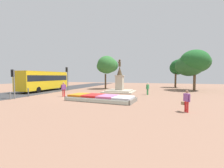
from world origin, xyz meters
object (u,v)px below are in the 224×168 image
statue_monument (120,86)px  city_bus (45,80)px  flower_planter (100,98)px  traffic_light_near_crossing (13,79)px  traffic_light_mid_block (67,74)px  kerb_bollard_mid_b (28,92)px  pedestrian_with_handbag (186,100)px  pedestrian_crossing_plaza (148,88)px  kerb_bollard_mid_a (10,95)px  pedestrian_near_planter (64,88)px

statue_monument → city_bus: (-12.71, -1.86, 0.98)m
flower_planter → traffic_light_near_crossing: 9.84m
flower_planter → traffic_light_mid_block: 12.66m
flower_planter → kerb_bollard_mid_b: bearing=179.4°
traffic_light_mid_block → kerb_bollard_mid_b: bearing=-90.7°
statue_monument → pedestrian_with_handbag: (7.80, -11.08, -0.05)m
traffic_light_near_crossing → pedestrian_crossing_plaza: traffic_light_near_crossing is taller
pedestrian_crossing_plaza → kerb_bollard_mid_b: 15.14m
pedestrian_crossing_plaza → kerb_bollard_mid_a: bearing=-147.8°
pedestrian_with_handbag → pedestrian_crossing_plaza: size_ratio=0.95×
traffic_light_mid_block → pedestrian_with_handbag: traffic_light_mid_block is taller
pedestrian_with_handbag → pedestrian_near_planter: pedestrian_near_planter is taller
traffic_light_near_crossing → city_bus: (-3.44, 8.38, -0.35)m
statue_monument → pedestrian_near_planter: bearing=-126.8°
kerb_bollard_mid_a → traffic_light_mid_block: bearing=89.7°
flower_planter → traffic_light_near_crossing: traffic_light_near_crossing is taller
flower_planter → pedestrian_near_planter: bearing=164.8°
city_bus → pedestrian_crossing_plaza: 17.16m
traffic_light_mid_block → flower_planter: bearing=-40.5°
city_bus → kerb_bollard_mid_b: size_ratio=9.56×
flower_planter → traffic_light_mid_block: size_ratio=1.80×
kerb_bollard_mid_b → pedestrian_near_planter: bearing=18.3°
traffic_light_near_crossing → pedestrian_with_handbag: (17.06, -0.83, -1.38)m
city_bus → kerb_bollard_mid_b: bearing=-62.4°
traffic_light_mid_block → city_bus: 3.89m
statue_monument → traffic_light_mid_block: statue_monument is taller
city_bus → pedestrian_with_handbag: 22.50m
traffic_light_near_crossing → pedestrian_near_planter: size_ratio=1.82×
kerb_bollard_mid_b → traffic_light_near_crossing: bearing=-88.2°
kerb_bollard_mid_b → statue_monument: bearing=41.7°
kerb_bollard_mid_b → traffic_light_mid_block: bearing=89.3°
pedestrian_with_handbag → pedestrian_crossing_plaza: pedestrian_crossing_plaza is taller
pedestrian_near_planter → kerb_bollard_mid_b: (-4.12, -1.37, -0.48)m
city_bus → pedestrian_near_planter: (7.50, -5.09, -0.85)m
pedestrian_with_handbag → pedestrian_crossing_plaza: (-3.37, 9.07, 0.08)m
traffic_light_mid_block → city_bus: bearing=-156.8°
kerb_bollard_mid_a → kerb_bollard_mid_b: size_ratio=0.81×
city_bus → pedestrian_crossing_plaza: size_ratio=6.19×
kerb_bollard_mid_a → pedestrian_near_planter: bearing=42.2°
traffic_light_near_crossing → kerb_bollard_mid_a: bearing=-92.1°
traffic_light_near_crossing → kerb_bollard_mid_b: bearing=91.8°
pedestrian_with_handbag → pedestrian_crossing_plaza: bearing=110.4°
traffic_light_mid_block → kerb_bollard_mid_a: (-0.05, -10.27, -2.35)m
traffic_light_mid_block → kerb_bollard_mid_a: bearing=-90.3°
pedestrian_near_planter → pedestrian_with_handbag: bearing=-17.6°
statue_monument → traffic_light_mid_block: (-9.23, -0.37, 1.89)m
pedestrian_crossing_plaza → kerb_bollard_mid_b: bearing=-155.3°
flower_planter → kerb_bollard_mid_a: kerb_bollard_mid_a is taller
traffic_light_near_crossing → pedestrian_near_planter: bearing=39.0°
statue_monument → kerb_bollard_mid_b: bearing=-138.3°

